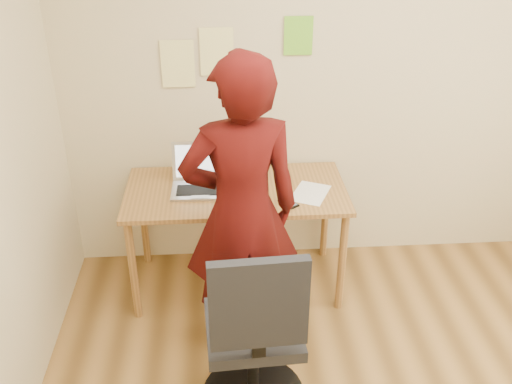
{
  "coord_description": "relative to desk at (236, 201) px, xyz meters",
  "views": [
    {
      "loc": [
        -0.71,
        -1.8,
        2.46
      ],
      "look_at": [
        -0.53,
        0.95,
        0.95
      ],
      "focal_mm": 40.0,
      "sensor_mm": 36.0,
      "label": 1
    }
  ],
  "objects": [
    {
      "name": "room",
      "position": [
        0.62,
        -1.38,
        0.7
      ],
      "size": [
        3.58,
        3.58,
        2.78
      ],
      "color": "brown",
      "rests_on": "ground"
    },
    {
      "name": "desk",
      "position": [
        0.0,
        0.0,
        0.0
      ],
      "size": [
        1.4,
        0.7,
        0.74
      ],
      "color": "olive",
      "rests_on": "ground"
    },
    {
      "name": "laptop",
      "position": [
        -0.22,
        0.04,
        0.14
      ],
      "size": [
        0.37,
        0.33,
        0.26
      ],
      "rotation": [
        0.0,
        0.0,
        -0.02
      ],
      "color": "#B4B4BC",
      "rests_on": "desk"
    },
    {
      "name": "paper_sheet",
      "position": [
        0.46,
        -0.09,
        0.09
      ],
      "size": [
        0.3,
        0.34,
        0.0
      ],
      "primitive_type": "cube",
      "rotation": [
        0.0,
        0.0,
        -0.44
      ],
      "color": "white",
      "rests_on": "desk"
    },
    {
      "name": "phone",
      "position": [
        0.31,
        -0.21,
        0.09
      ],
      "size": [
        0.13,
        0.14,
        0.01
      ],
      "rotation": [
        0.0,
        0.0,
        0.62
      ],
      "color": "black",
      "rests_on": "desk"
    },
    {
      "name": "wall_note_left",
      "position": [
        -0.34,
        0.36,
        0.8
      ],
      "size": [
        0.21,
        0.0,
        0.3
      ],
      "primitive_type": "cube",
      "color": "#F5EC92",
      "rests_on": "room"
    },
    {
      "name": "wall_note_mid",
      "position": [
        -0.09,
        0.36,
        0.87
      ],
      "size": [
        0.21,
        0.0,
        0.3
      ],
      "primitive_type": "cube",
      "color": "#F5EC92",
      "rests_on": "room"
    },
    {
      "name": "wall_note_right",
      "position": [
        0.42,
        0.36,
        0.96
      ],
      "size": [
        0.18,
        0.0,
        0.24
      ],
      "primitive_type": "cube",
      "color": "#70C42C",
      "rests_on": "room"
    },
    {
      "name": "office_chair",
      "position": [
        0.05,
        -1.08,
        -0.2
      ],
      "size": [
        0.55,
        0.55,
        1.06
      ],
      "rotation": [
        0.0,
        0.0,
        0.06
      ],
      "color": "black",
      "rests_on": "ground"
    },
    {
      "name": "person",
      "position": [
        0.01,
        -0.55,
        0.24
      ],
      "size": [
        0.7,
        0.51,
        1.78
      ],
      "primitive_type": "imported",
      "rotation": [
        0.0,
        0.0,
        3.28
      ],
      "color": "#3B0908",
      "rests_on": "ground"
    }
  ]
}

